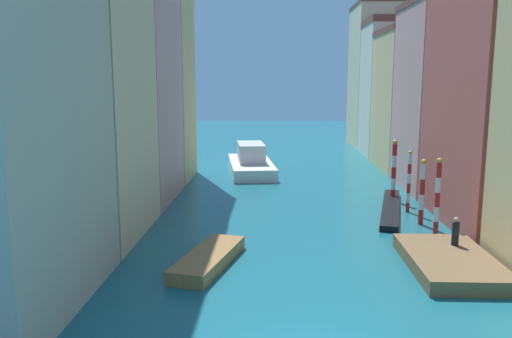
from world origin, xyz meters
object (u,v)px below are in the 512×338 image
mooring_pole_2 (409,181)px  vaporetto_white (251,162)px  mooring_pole_0 (438,197)px  waterfront_dock (450,262)px  mooring_pole_3 (394,170)px  mooring_pole_1 (422,191)px  motorboat_0 (208,259)px  mooring_pole_4 (393,172)px  gondola_black (391,208)px  person_on_dock (455,232)px

mooring_pole_2 → vaporetto_white: 19.17m
mooring_pole_0 → waterfront_dock: bearing=-100.0°
mooring_pole_0 → mooring_pole_3: mooring_pole_3 is taller
mooring_pole_1 → motorboat_0: size_ratio=0.66×
mooring_pole_3 → mooring_pole_4: 0.25m
mooring_pole_2 → vaporetto_white: mooring_pole_2 is taller
waterfront_dock → gondola_black: size_ratio=0.64×
mooring_pole_0 → mooring_pole_1: bearing=95.0°
mooring_pole_3 → motorboat_0: (-12.20, -14.37, -2.06)m
mooring_pole_0 → mooring_pole_1: 2.42m
mooring_pole_1 → motorboat_0: mooring_pole_1 is taller
vaporetto_white → waterfront_dock: bearing=-67.5°
gondola_black → motorboat_0: (-11.37, -11.18, 0.13)m
mooring_pole_4 → gondola_black: 3.95m
mooring_pole_1 → mooring_pole_3: size_ratio=0.90×
waterfront_dock → mooring_pole_0: size_ratio=1.51×
person_on_dock → mooring_pole_0: size_ratio=0.32×
person_on_dock → vaporetto_white: vaporetto_white is taller
mooring_pole_3 → vaporetto_white: size_ratio=0.41×
gondola_black → mooring_pole_0: bearing=-76.8°
waterfront_dock → person_on_dock: bearing=64.8°
motorboat_0 → mooring_pole_0: bearing=23.0°
gondola_black → mooring_pole_2: bearing=-11.1°
waterfront_dock → mooring_pole_3: size_ratio=1.50×
mooring_pole_0 → mooring_pole_4: 9.11m
mooring_pole_1 → mooring_pole_2: bearing=90.6°
mooring_pole_0 → mooring_pole_4: bearing=93.3°
mooring_pole_1 → mooring_pole_4: 6.70m
waterfront_dock → mooring_pole_4: bearing=88.2°
person_on_dock → gondola_black: 9.84m
mooring_pole_1 → mooring_pole_3: (-0.31, 6.56, 0.24)m
mooring_pole_0 → vaporetto_white: 23.95m
mooring_pole_0 → vaporetto_white: mooring_pole_0 is taller
mooring_pole_2 → mooring_pole_4: mooring_pole_2 is taller
vaporetto_white → motorboat_0: bearing=-91.9°
person_on_dock → mooring_pole_4: (-0.29, 13.02, 0.78)m
mooring_pole_2 → motorboat_0: mooring_pole_2 is taller
mooring_pole_4 → waterfront_dock: bearing=-91.8°
mooring_pole_4 → mooring_pole_2: bearing=-85.5°
mooring_pole_1 → gondola_black: (-1.14, 3.37, -1.95)m
mooring_pole_2 → mooring_pole_3: (-0.27, 3.41, 0.19)m
mooring_pole_2 → mooring_pole_3: bearing=94.6°
waterfront_dock → motorboat_0: size_ratio=1.09×
mooring_pole_1 → vaporetto_white: 21.77m
mooring_pole_0 → gondola_black: bearing=103.2°
person_on_dock → vaporetto_white: bearing=115.1°
mooring_pole_3 → mooring_pole_4: bearing=92.7°
person_on_dock → mooring_pole_0: (0.24, 3.93, 0.98)m
person_on_dock → mooring_pole_2: mooring_pole_2 is taller
waterfront_dock → person_on_dock: size_ratio=4.74×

